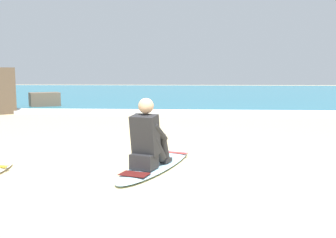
{
  "coord_description": "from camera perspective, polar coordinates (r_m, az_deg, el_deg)",
  "views": [
    {
      "loc": [
        0.39,
        -4.85,
        1.35
      ],
      "look_at": [
        -0.07,
        1.74,
        0.55
      ],
      "focal_mm": 40.48,
      "sensor_mm": 36.0,
      "label": 1
    }
  ],
  "objects": [
    {
      "name": "sea",
      "position": [
        26.31,
        3.16,
        4.04
      ],
      "size": [
        80.0,
        28.0,
        0.1
      ],
      "primitive_type": "cube",
      "color": "teal",
      "rests_on": "ground"
    },
    {
      "name": "surfboard_main",
      "position": [
        5.57,
        -1.61,
        -6.74
      ],
      "size": [
        1.2,
        2.44,
        0.08
      ],
      "color": "#9ED1E5",
      "rests_on": "ground"
    },
    {
      "name": "surfer_seated",
      "position": [
        5.18,
        -3.04,
        -3.27
      ],
      "size": [
        0.55,
        0.77,
        0.95
      ],
      "color": "#232326",
      "rests_on": "surfboard_main"
    },
    {
      "name": "ground_plane",
      "position": [
        5.05,
        -0.58,
        -8.6
      ],
      "size": [
        80.0,
        80.0,
        0.0
      ],
      "primitive_type": "plane",
      "color": "#CCB584"
    },
    {
      "name": "breaking_foam",
      "position": [
        12.65,
        2.22,
        1.01
      ],
      "size": [
        80.0,
        0.9,
        0.11
      ],
      "primitive_type": "cube",
      "color": "white",
      "rests_on": "ground"
    }
  ]
}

